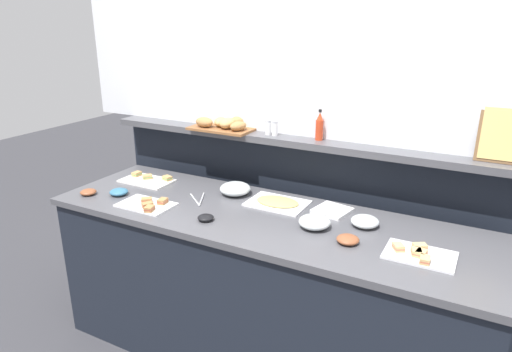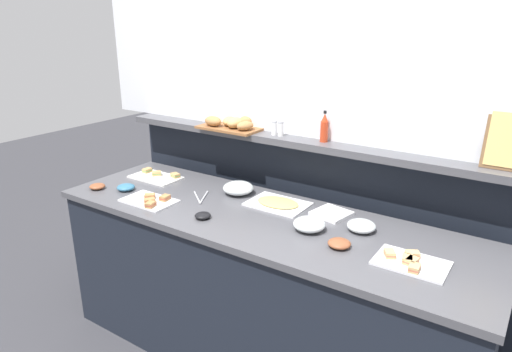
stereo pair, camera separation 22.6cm
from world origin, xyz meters
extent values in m
plane|color=#38383D|center=(0.00, 0.60, 0.00)|extent=(12.00, 12.00, 0.00)
cube|color=black|center=(0.00, 0.00, 0.42)|extent=(2.29, 0.68, 0.85)
cube|color=#4C4C51|center=(0.00, 0.00, 0.86)|extent=(2.33, 0.72, 0.03)
cube|color=black|center=(0.00, 0.54, 0.57)|extent=(2.61, 0.08, 1.15)
cube|color=#4C4C51|center=(0.00, 0.49, 1.17)|extent=(2.61, 0.22, 0.04)
cube|color=white|center=(0.00, 0.56, 1.89)|extent=(3.21, 0.08, 1.41)
cube|color=white|center=(-0.62, -0.18, 0.89)|extent=(0.30, 0.19, 0.01)
cube|color=#AD7A47|center=(-0.63, -0.16, 0.90)|extent=(0.07, 0.07, 0.01)
cube|color=#B24738|center=(-0.63, -0.16, 0.90)|extent=(0.07, 0.07, 0.01)
cube|color=#AD7A47|center=(-0.63, -0.16, 0.91)|extent=(0.07, 0.07, 0.01)
cube|color=#AD7A47|center=(-0.55, -0.13, 0.90)|extent=(0.05, 0.06, 0.01)
cube|color=#B24738|center=(-0.55, -0.13, 0.90)|extent=(0.05, 0.06, 0.01)
cube|color=#AD7A47|center=(-0.55, -0.13, 0.91)|extent=(0.05, 0.06, 0.01)
cube|color=#AD7A47|center=(-0.58, -0.21, 0.90)|extent=(0.06, 0.07, 0.01)
cube|color=#B24738|center=(-0.58, -0.21, 0.90)|extent=(0.06, 0.07, 0.01)
cube|color=#AD7A47|center=(-0.58, -0.21, 0.91)|extent=(0.06, 0.07, 0.01)
cube|color=#AD7A47|center=(-0.54, -0.24, 0.90)|extent=(0.05, 0.06, 0.01)
cube|color=#B24738|center=(-0.54, -0.24, 0.90)|extent=(0.05, 0.06, 0.01)
cube|color=#AD7A47|center=(-0.54, -0.24, 0.91)|extent=(0.05, 0.06, 0.01)
cube|color=white|center=(-0.88, 0.12, 0.89)|extent=(0.32, 0.19, 0.01)
cube|color=tan|center=(-0.89, 0.14, 0.90)|extent=(0.07, 0.07, 0.01)
cube|color=#66994C|center=(-0.89, 0.14, 0.90)|extent=(0.07, 0.07, 0.01)
cube|color=tan|center=(-0.89, 0.14, 0.91)|extent=(0.07, 0.07, 0.01)
cube|color=tan|center=(-0.76, 0.18, 0.90)|extent=(0.06, 0.05, 0.01)
cube|color=#66994C|center=(-0.76, 0.18, 0.90)|extent=(0.06, 0.05, 0.01)
cube|color=tan|center=(-0.76, 0.18, 0.91)|extent=(0.06, 0.05, 0.01)
cube|color=tan|center=(-0.99, 0.15, 0.90)|extent=(0.04, 0.06, 0.01)
cube|color=#66994C|center=(-0.99, 0.15, 0.90)|extent=(0.04, 0.06, 0.01)
cube|color=tan|center=(-0.99, 0.15, 0.91)|extent=(0.04, 0.06, 0.01)
cube|color=silver|center=(0.79, -0.06, 0.89)|extent=(0.29, 0.20, 0.01)
cube|color=tan|center=(0.78, -0.02, 0.90)|extent=(0.07, 0.06, 0.01)
cube|color=#D1664C|center=(0.78, -0.02, 0.90)|extent=(0.07, 0.06, 0.01)
cube|color=tan|center=(0.78, -0.02, 0.91)|extent=(0.07, 0.06, 0.01)
cube|color=tan|center=(0.77, -0.07, 0.90)|extent=(0.05, 0.06, 0.01)
cube|color=#D1664C|center=(0.77, -0.07, 0.90)|extent=(0.05, 0.06, 0.01)
cube|color=tan|center=(0.77, -0.07, 0.91)|extent=(0.05, 0.06, 0.01)
cube|color=tan|center=(0.70, -0.07, 0.90)|extent=(0.06, 0.07, 0.01)
cube|color=#D1664C|center=(0.70, -0.07, 0.90)|extent=(0.06, 0.07, 0.01)
cube|color=tan|center=(0.70, -0.07, 0.91)|extent=(0.06, 0.07, 0.01)
cube|color=tan|center=(0.79, -0.08, 0.90)|extent=(0.05, 0.06, 0.01)
cube|color=#D1664C|center=(0.79, -0.08, 0.90)|extent=(0.05, 0.06, 0.01)
cube|color=tan|center=(0.79, -0.08, 0.91)|extent=(0.05, 0.06, 0.01)
cube|color=tan|center=(0.82, -0.13, 0.90)|extent=(0.04, 0.06, 0.01)
cube|color=#D1664C|center=(0.82, -0.13, 0.90)|extent=(0.04, 0.06, 0.01)
cube|color=tan|center=(0.82, -0.13, 0.91)|extent=(0.04, 0.06, 0.01)
cube|color=white|center=(0.00, 0.17, 0.89)|extent=(0.32, 0.23, 0.01)
ellipsoid|color=#E5C666|center=(0.00, 0.17, 0.90)|extent=(0.24, 0.16, 0.01)
ellipsoid|color=silver|center=(-0.28, 0.19, 0.92)|extent=(0.18, 0.18, 0.07)
ellipsoid|color=#BF4C3F|center=(-0.28, 0.19, 0.90)|extent=(0.14, 0.14, 0.04)
ellipsoid|color=silver|center=(0.50, 0.12, 0.91)|extent=(0.14, 0.14, 0.05)
ellipsoid|color=white|center=(0.50, 0.12, 0.90)|extent=(0.11, 0.11, 0.03)
ellipsoid|color=silver|center=(0.29, -0.01, 0.91)|extent=(0.15, 0.15, 0.06)
ellipsoid|color=#599959|center=(0.29, -0.01, 0.90)|extent=(0.12, 0.12, 0.04)
ellipsoid|color=brown|center=(-1.02, -0.21, 0.90)|extent=(0.09, 0.09, 0.03)
ellipsoid|color=teal|center=(-0.86, -0.13, 0.90)|extent=(0.10, 0.10, 0.04)
ellipsoid|color=black|center=(-0.23, -0.19, 0.90)|extent=(0.08, 0.08, 0.03)
ellipsoid|color=brown|center=(0.48, -0.09, 0.90)|extent=(0.10, 0.10, 0.04)
cylinder|color=#B7BABF|center=(-0.43, 0.01, 0.89)|extent=(0.15, 0.12, 0.01)
cylinder|color=#B7BABF|center=(-0.40, 0.03, 0.89)|extent=(0.09, 0.17, 0.01)
sphere|color=#B7BABF|center=(-0.36, -0.05, 0.89)|extent=(0.01, 0.01, 0.01)
cube|color=white|center=(0.30, 0.21, 0.89)|extent=(0.20, 0.20, 0.02)
cylinder|color=red|center=(0.11, 0.48, 1.24)|extent=(0.04, 0.04, 0.12)
cone|color=red|center=(0.11, 0.48, 1.32)|extent=(0.04, 0.04, 0.04)
cylinder|color=black|center=(0.11, 0.48, 1.35)|extent=(0.02, 0.02, 0.02)
cylinder|color=white|center=(-0.20, 0.46, 1.22)|extent=(0.03, 0.03, 0.08)
cylinder|color=#B7BABF|center=(-0.20, 0.46, 1.27)|extent=(0.03, 0.03, 0.01)
cylinder|color=white|center=(-0.16, 0.46, 1.22)|extent=(0.03, 0.03, 0.08)
cylinder|color=#B7BABF|center=(-0.16, 0.46, 1.27)|extent=(0.03, 0.03, 0.01)
cube|color=brown|center=(-0.51, 0.46, 1.19)|extent=(0.40, 0.26, 0.02)
ellipsoid|color=#AD7A47|center=(-0.38, 0.41, 1.23)|extent=(0.10, 0.13, 0.06)
ellipsoid|color=#AD7A47|center=(-0.62, 0.40, 1.23)|extent=(0.15, 0.12, 0.06)
ellipsoid|color=#AD7A47|center=(-0.45, 0.53, 1.23)|extent=(0.11, 0.14, 0.06)
ellipsoid|color=tan|center=(-0.47, 0.43, 1.23)|extent=(0.12, 0.15, 0.06)
ellipsoid|color=tan|center=(-0.54, 0.47, 1.23)|extent=(0.12, 0.16, 0.05)
cube|color=brown|center=(1.03, 0.50, 1.32)|extent=(0.23, 0.08, 0.27)
cube|color=#E0B766|center=(1.03, 0.49, 1.32)|extent=(0.20, 0.06, 0.24)
camera|label=1|loc=(0.98, -1.92, 1.84)|focal=32.02mm
camera|label=2|loc=(1.18, -1.80, 1.84)|focal=32.02mm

